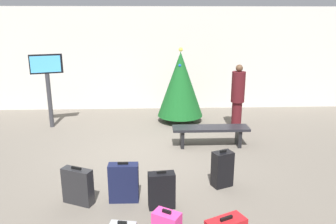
% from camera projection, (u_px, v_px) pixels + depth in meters
% --- Properties ---
extents(ground_plane, '(16.00, 16.00, 0.00)m').
position_uv_depth(ground_plane, '(143.00, 156.00, 7.34)').
color(ground_plane, '#665E54').
extents(back_wall, '(16.00, 0.20, 3.30)m').
position_uv_depth(back_wall, '(146.00, 59.00, 10.85)').
color(back_wall, beige).
rests_on(back_wall, ground_plane).
extents(holiday_tree, '(1.32, 1.32, 2.16)m').
position_uv_depth(holiday_tree, '(180.00, 84.00, 9.53)').
color(holiday_tree, '#4C3319').
rests_on(holiday_tree, ground_plane).
extents(flight_info_kiosk, '(0.83, 0.34, 2.02)m').
position_uv_depth(flight_info_kiosk, '(47.00, 77.00, 8.94)').
color(flight_info_kiosk, '#333338').
rests_on(flight_info_kiosk, ground_plane).
extents(waiting_bench, '(1.79, 0.44, 0.48)m').
position_uv_depth(waiting_bench, '(211.00, 131.00, 7.82)').
color(waiting_bench, black).
rests_on(waiting_bench, ground_plane).
extents(traveller_0, '(0.40, 0.40, 1.77)m').
position_uv_depth(traveller_0, '(238.00, 96.00, 8.90)').
color(traveller_0, '#4C1419').
rests_on(traveller_0, ground_plane).
extents(suitcase_2, '(0.41, 0.34, 0.70)m').
position_uv_depth(suitcase_2, '(222.00, 169.00, 5.97)').
color(suitcase_2, black).
rests_on(suitcase_2, ground_plane).
extents(suitcase_3, '(0.44, 0.25, 0.64)m').
position_uv_depth(suitcase_3, '(162.00, 190.00, 5.29)').
color(suitcase_3, black).
rests_on(suitcase_3, ground_plane).
extents(suitcase_4, '(0.49, 0.21, 0.70)m').
position_uv_depth(suitcase_4, '(124.00, 183.00, 5.47)').
color(suitcase_4, '#141938').
rests_on(suitcase_4, ground_plane).
extents(suitcase_6, '(0.54, 0.37, 0.65)m').
position_uv_depth(suitcase_6, '(78.00, 186.00, 5.41)').
color(suitcase_6, '#232326').
rests_on(suitcase_6, ground_plane).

